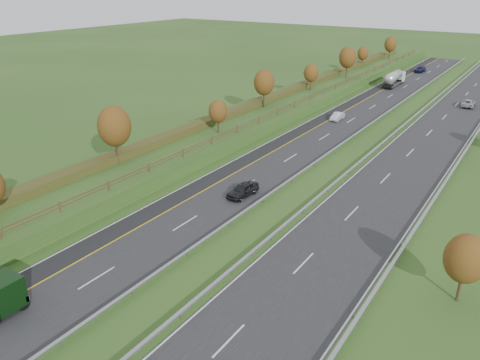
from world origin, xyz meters
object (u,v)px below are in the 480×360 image
object	(u,v)px
car_oncoming	(468,103)
road_tanker	(394,78)
car_dark_near	(243,190)
car_silver_mid	(337,116)
car_small_far	(420,69)

from	to	relation	value
car_oncoming	road_tanker	bearing A→B (deg)	-37.21
car_dark_near	car_silver_mid	size ratio (longest dim) A/B	1.13
road_tanker	car_silver_mid	xyz separation A→B (m)	(0.58, -36.79, -1.14)
car_small_far	car_oncoming	size ratio (longest dim) A/B	0.97
car_small_far	car_oncoming	world-z (taller)	car_small_far
car_dark_near	car_oncoming	world-z (taller)	car_dark_near
car_silver_mid	car_oncoming	world-z (taller)	car_oncoming
road_tanker	car_oncoming	world-z (taller)	road_tanker
car_silver_mid	car_small_far	xyz separation A→B (m)	(0.18, 59.57, 0.07)
car_small_far	car_oncoming	bearing A→B (deg)	-59.11
car_dark_near	car_silver_mid	xyz separation A→B (m)	(-3.65, 37.77, -0.11)
road_tanker	car_dark_near	size ratio (longest dim) A/B	2.39
car_dark_near	car_oncoming	xyz separation A→B (m)	(14.87, 61.94, -0.05)
road_tanker	car_silver_mid	world-z (taller)	road_tanker
car_dark_near	car_oncoming	distance (m)	63.70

